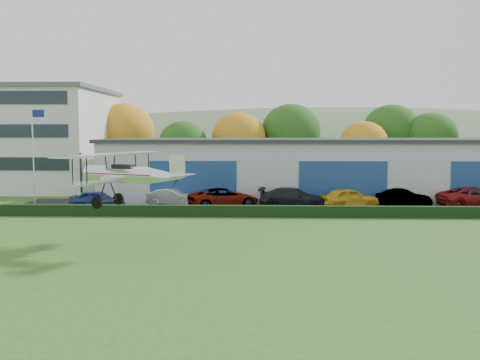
{
  "coord_description": "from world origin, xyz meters",
  "views": [
    {
      "loc": [
        -1.69,
        -21.86,
        6.01
      ],
      "look_at": [
        -2.81,
        10.18,
        3.13
      ],
      "focal_mm": 41.12,
      "sensor_mm": 36.0,
      "label": 1
    }
  ],
  "objects_px": {
    "flagpole": "(34,146)",
    "car_4": "(349,198)",
    "car_0": "(97,200)",
    "office_block": "(8,138)",
    "hangar": "(333,168)",
    "car_6": "(476,198)",
    "car_2": "(224,198)",
    "car_3": "(294,198)",
    "car_5": "(403,198)",
    "biplane": "(125,173)",
    "car_1": "(173,197)"
  },
  "relations": [
    {
      "from": "office_block",
      "to": "car_3",
      "type": "xyz_separation_m",
      "value": [
        29.0,
        -14.46,
        -4.39
      ]
    },
    {
      "from": "hangar",
      "to": "car_2",
      "type": "xyz_separation_m",
      "value": [
        -9.43,
        -7.57,
        -1.85
      ]
    },
    {
      "from": "car_3",
      "to": "car_4",
      "type": "height_order",
      "value": "car_4"
    },
    {
      "from": "car_6",
      "to": "car_2",
      "type": "bearing_deg",
      "value": 83.77
    },
    {
      "from": "office_block",
      "to": "car_0",
      "type": "bearing_deg",
      "value": -48.18
    },
    {
      "from": "car_3",
      "to": "biplane",
      "type": "bearing_deg",
      "value": 154.79
    },
    {
      "from": "car_2",
      "to": "car_6",
      "type": "bearing_deg",
      "value": -112.77
    },
    {
      "from": "hangar",
      "to": "car_2",
      "type": "height_order",
      "value": "hangar"
    },
    {
      "from": "car_3",
      "to": "car_4",
      "type": "distance_m",
      "value": 4.28
    },
    {
      "from": "hangar",
      "to": "flagpole",
      "type": "xyz_separation_m",
      "value": [
        -24.88,
        -5.98,
        2.13
      ]
    },
    {
      "from": "flagpole",
      "to": "car_4",
      "type": "relative_size",
      "value": 1.74
    },
    {
      "from": "car_5",
      "to": "car_6",
      "type": "distance_m",
      "value": 5.52
    },
    {
      "from": "car_4",
      "to": "car_6",
      "type": "relative_size",
      "value": 0.8
    },
    {
      "from": "hangar",
      "to": "car_3",
      "type": "relative_size",
      "value": 7.6
    },
    {
      "from": "office_block",
      "to": "car_6",
      "type": "distance_m",
      "value": 45.58
    },
    {
      "from": "car_0",
      "to": "car_4",
      "type": "distance_m",
      "value": 19.36
    },
    {
      "from": "office_block",
      "to": "biplane",
      "type": "height_order",
      "value": "office_block"
    },
    {
      "from": "car_3",
      "to": "car_0",
      "type": "bearing_deg",
      "value": 102.46
    },
    {
      "from": "car_0",
      "to": "car_5",
      "type": "distance_m",
      "value": 23.76
    },
    {
      "from": "car_2",
      "to": "car_5",
      "type": "xyz_separation_m",
      "value": [
        14.06,
        0.86,
        -0.05
      ]
    },
    {
      "from": "car_0",
      "to": "car_2",
      "type": "distance_m",
      "value": 9.68
    },
    {
      "from": "car_0",
      "to": "flagpole",
      "type": "bearing_deg",
      "value": 68.55
    },
    {
      "from": "car_3",
      "to": "car_6",
      "type": "height_order",
      "value": "car_6"
    },
    {
      "from": "flagpole",
      "to": "car_0",
      "type": "relative_size",
      "value": 1.93
    },
    {
      "from": "car_2",
      "to": "car_5",
      "type": "relative_size",
      "value": 1.27
    },
    {
      "from": "car_0",
      "to": "car_1",
      "type": "height_order",
      "value": "car_0"
    },
    {
      "from": "car_3",
      "to": "hangar",
      "type": "bearing_deg",
      "value": -20.09
    },
    {
      "from": "car_1",
      "to": "biplane",
      "type": "relative_size",
      "value": 0.57
    },
    {
      "from": "car_0",
      "to": "car_5",
      "type": "height_order",
      "value": "same"
    },
    {
      "from": "flagpole",
      "to": "biplane",
      "type": "xyz_separation_m",
      "value": [
        11.32,
        -15.97,
        -0.94
      ]
    },
    {
      "from": "car_6",
      "to": "biplane",
      "type": "xyz_separation_m",
      "value": [
        -23.7,
        -14.94,
        3.0
      ]
    },
    {
      "from": "office_block",
      "to": "car_4",
      "type": "xyz_separation_m",
      "value": [
        33.28,
        -14.52,
        -4.38
      ]
    },
    {
      "from": "car_4",
      "to": "office_block",
      "type": "bearing_deg",
      "value": 49.18
    },
    {
      "from": "car_0",
      "to": "office_block",
      "type": "bearing_deg",
      "value": 44.33
    },
    {
      "from": "car_3",
      "to": "office_block",
      "type": "bearing_deg",
      "value": 71.66
    },
    {
      "from": "flagpole",
      "to": "car_3",
      "type": "distance_m",
      "value": 21.31
    },
    {
      "from": "car_1",
      "to": "car_6",
      "type": "bearing_deg",
      "value": -74.02
    },
    {
      "from": "office_block",
      "to": "car_3",
      "type": "bearing_deg",
      "value": -26.51
    },
    {
      "from": "car_2",
      "to": "car_3",
      "type": "xyz_separation_m",
      "value": [
        5.42,
        0.13,
        0.02
      ]
    },
    {
      "from": "car_4",
      "to": "car_5",
      "type": "distance_m",
      "value": 4.42
    },
    {
      "from": "car_4",
      "to": "car_5",
      "type": "relative_size",
      "value": 1.07
    },
    {
      "from": "flagpole",
      "to": "car_1",
      "type": "bearing_deg",
      "value": -3.38
    },
    {
      "from": "car_3",
      "to": "car_6",
      "type": "distance_m",
      "value": 14.15
    },
    {
      "from": "hangar",
      "to": "office_block",
      "type": "xyz_separation_m",
      "value": [
        -33.0,
        7.02,
        2.56
      ]
    },
    {
      "from": "car_1",
      "to": "car_2",
      "type": "bearing_deg",
      "value": -85.83
    },
    {
      "from": "car_1",
      "to": "car_4",
      "type": "relative_size",
      "value": 0.91
    },
    {
      "from": "car_2",
      "to": "car_3",
      "type": "bearing_deg",
      "value": -113.03
    },
    {
      "from": "car_4",
      "to": "car_3",
      "type": "bearing_deg",
      "value": 72.0
    },
    {
      "from": "car_0",
      "to": "car_2",
      "type": "bearing_deg",
      "value": -81.57
    },
    {
      "from": "car_0",
      "to": "biplane",
      "type": "height_order",
      "value": "biplane"
    }
  ]
}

